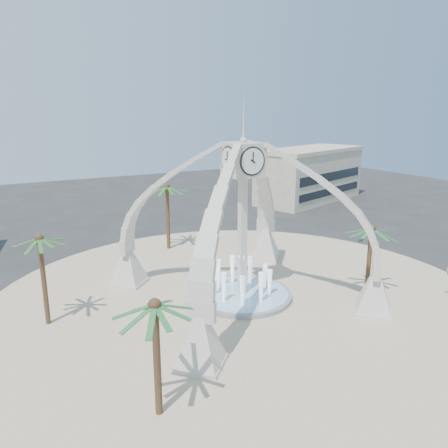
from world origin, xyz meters
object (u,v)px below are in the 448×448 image
palm_west (39,240)px  palm_south (155,306)px  palm_east (372,230)px  clock_tower (243,219)px  fountain (242,294)px  palm_north (167,187)px

palm_west → palm_south: bearing=-74.7°
palm_east → palm_west: (-23.42, 7.18, 0.69)m
clock_tower → fountain: (0.00, 0.00, -6.20)m
fountain → palm_south: bearing=-137.5°
palm_south → palm_east: bearing=15.3°
fountain → palm_west: bearing=169.0°
clock_tower → fountain: 6.20m
palm_east → palm_south: (-19.96, -5.45, 0.30)m
clock_tower → palm_east: clock_tower is taller
fountain → clock_tower: bearing=-90.0°
fountain → palm_east: bearing=-25.6°
fountain → palm_west: size_ratio=1.15×
palm_north → palm_east: bearing=-63.6°
palm_west → palm_east: bearing=-17.0°
clock_tower → palm_north: bearing=91.2°
fountain → palm_south: size_ratio=1.21×
clock_tower → fountain: clock_tower is taller
palm_east → palm_south: size_ratio=0.95×
palm_east → palm_south: 20.69m
clock_tower → palm_west: size_ratio=2.57×
clock_tower → palm_west: (-14.22, 2.76, -0.31)m
palm_west → clock_tower: bearing=-11.0°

